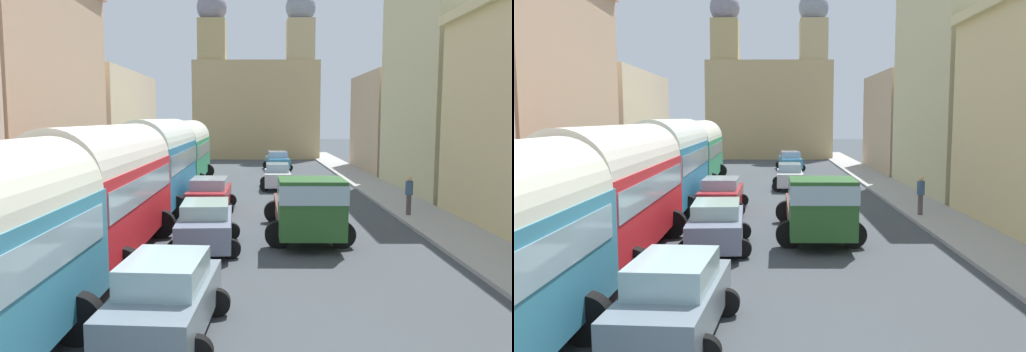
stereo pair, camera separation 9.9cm
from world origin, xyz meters
TOP-DOWN VIEW (x-y plane):
  - ground_plane at (0.00, 27.00)m, footprint 154.00×154.00m
  - sidewalk_left at (-7.25, 27.00)m, footprint 2.50×70.00m
  - sidewalk_right at (7.25, 27.00)m, footprint 2.50×70.00m
  - building_left_2 at (-11.06, 23.48)m, footprint 5.63×11.64m
  - building_left_3 at (-10.64, 37.07)m, footprint 4.28×13.71m
  - building_right_2 at (10.65, 29.83)m, footprint 4.74×10.89m
  - building_right_3 at (10.90, 41.23)m, footprint 4.80×10.69m
  - distant_church at (0.00, 55.66)m, footprint 13.07×6.90m
  - parked_bus_1 at (-4.60, 15.50)m, footprint 3.38×8.52m
  - parked_bus_2 at (-4.60, 24.50)m, footprint 3.28×9.14m
  - parked_bus_3 at (-4.60, 33.50)m, footprint 3.33×9.49m
  - cargo_truck_0 at (1.79, 18.01)m, footprint 3.05×6.90m
  - car_0 at (1.27, 30.90)m, footprint 2.16×3.79m
  - car_1 at (1.74, 42.22)m, footprint 2.40×4.24m
  - car_2 at (-1.78, 9.68)m, footprint 2.42×3.96m
  - car_3 at (-1.67, 16.59)m, footprint 2.39×4.02m
  - car_4 at (-2.17, 23.47)m, footprint 2.42×3.99m
  - pedestrian_2 at (6.55, 21.80)m, footprint 0.42×0.42m

SIDE VIEW (x-z plane):
  - ground_plane at x=0.00m, z-range 0.00..0.00m
  - sidewalk_left at x=-7.25m, z-range 0.00..0.14m
  - sidewalk_right at x=7.25m, z-range 0.00..0.14m
  - car_1 at x=1.74m, z-range 0.01..1.54m
  - car_0 at x=1.27m, z-range 0.01..1.55m
  - car_4 at x=-2.17m, z-range 0.02..1.55m
  - car_3 at x=-1.67m, z-range 0.01..1.58m
  - car_2 at x=-1.78m, z-range 0.00..1.62m
  - pedestrian_2 at x=6.55m, z-range 0.14..1.94m
  - cargo_truck_0 at x=1.79m, z-range 0.04..2.38m
  - parked_bus_1 at x=-4.60m, z-range 0.20..4.28m
  - parked_bus_3 at x=-4.60m, z-range 0.22..4.33m
  - parked_bus_2 at x=-4.60m, z-range 0.24..4.46m
  - building_left_3 at x=-10.64m, z-range 0.00..7.52m
  - building_right_3 at x=10.90m, z-range 0.00..7.76m
  - building_left_2 at x=-11.06m, z-range 0.03..11.24m
  - distant_church at x=0.00m, z-range -2.58..14.54m
  - building_right_2 at x=10.65m, z-range 0.04..14.11m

